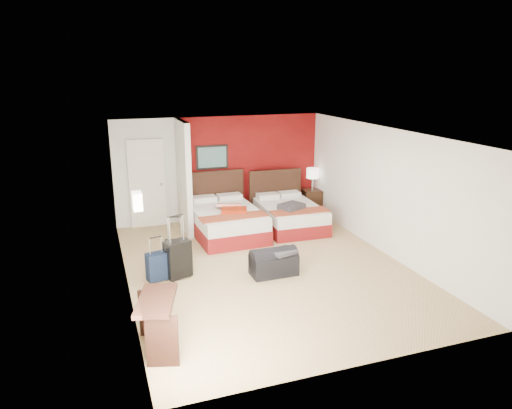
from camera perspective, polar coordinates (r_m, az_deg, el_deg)
name	(u,v)px	position (r m, az deg, el deg)	size (l,w,h in m)	color
ground	(266,267)	(8.96, 1.25, -7.54)	(6.50, 6.50, 0.00)	#CFB47F
room_walls	(175,191)	(9.52, -9.67, 1.65)	(5.02, 6.52, 2.50)	silver
red_accent_panel	(250,167)	(11.75, -0.78, 4.56)	(3.50, 0.04, 2.50)	maroon
partition_wall	(184,177)	(10.73, -8.63, 3.28)	(0.12, 1.20, 2.50)	silver
entry_door	(147,184)	(11.25, -12.91, 2.46)	(0.82, 0.06, 2.05)	silver
bed_left	(226,222)	(10.54, -3.59, -2.15)	(1.40, 2.00, 0.60)	silver
bed_right	(290,217)	(11.05, 4.09, -1.45)	(1.28, 1.82, 0.55)	white
red_suitcase_open	(232,208)	(10.37, -2.94, -0.44)	(0.54, 0.74, 0.09)	#9F280D
jacket_bundle	(291,207)	(10.65, 4.27, -0.24)	(0.52, 0.41, 0.12)	#38383D
nightstand	(312,202)	(12.21, 6.70, 0.34)	(0.44, 0.44, 0.62)	black
table_lamp	(313,179)	(12.06, 6.79, 3.03)	(0.31, 0.31, 0.56)	white
suitcase_black	(178,260)	(8.53, -9.34, -6.62)	(0.44, 0.27, 0.66)	black
suitcase_charcoal	(176,258)	(8.77, -9.57, -6.28)	(0.39, 0.24, 0.58)	black
suitcase_navy	(157,268)	(8.50, -11.76, -7.45)	(0.35, 0.22, 0.49)	#111C33
duffel_bag	(274,264)	(8.59, 2.13, -7.10)	(0.82, 0.44, 0.42)	black
jacket_draped	(283,251)	(8.51, 3.22, -5.62)	(0.43, 0.37, 0.06)	#3A3A3F
desk	(158,324)	(6.51, -11.70, -13.87)	(0.45, 0.90, 0.75)	black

